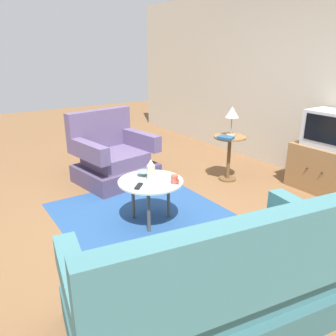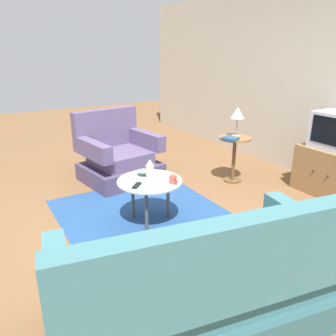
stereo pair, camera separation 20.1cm
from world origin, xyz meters
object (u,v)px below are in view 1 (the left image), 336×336
object	(u,v)px
coffee_table	(151,185)
table_lamp	(232,113)
vase	(151,171)
bowl	(144,173)
armchair	(113,158)
side_table	(229,149)
tv_remote_dark	(139,186)
television	(333,129)
tv_stand	(326,169)
mug	(175,179)
couch	(219,286)
book	(226,138)

from	to	relation	value
coffee_table	table_lamp	distance (m)	1.73
vase	bowl	size ratio (longest dim) A/B	1.46
armchair	bowl	distance (m)	1.22
side_table	table_lamp	bearing A→B (deg)	121.05
coffee_table	tv_remote_dark	world-z (taller)	tv_remote_dark
television	coffee_table	bearing A→B (deg)	-103.03
tv_stand	mug	distance (m)	2.19
armchair	vase	distance (m)	1.41
television	mug	size ratio (longest dim) A/B	4.97
tv_stand	mug	world-z (taller)	tv_stand
mug	couch	bearing A→B (deg)	-23.09
side_table	bowl	bearing A→B (deg)	-79.54
table_lamp	bowl	size ratio (longest dim) A/B	2.51
armchair	coffee_table	world-z (taller)	armchair
table_lamp	tv_stand	bearing A→B (deg)	36.52
couch	television	size ratio (longest dim) A/B	3.31
vase	coffee_table	bearing A→B (deg)	-168.80
couch	side_table	xyz separation A→B (m)	(-1.92, 1.93, 0.15)
armchair	side_table	size ratio (longest dim) A/B	1.73
vase	bowl	bearing A→B (deg)	174.11
mug	armchair	bearing A→B (deg)	178.88
couch	television	xyz separation A→B (m)	(-0.93, 2.71, 0.52)
bowl	tv_stand	bearing A→B (deg)	72.95
vase	tv_remote_dark	world-z (taller)	vase
bowl	vase	bearing A→B (deg)	-5.89
television	couch	bearing A→B (deg)	-71.09
table_lamp	coffee_table	bearing A→B (deg)	-73.61
tv_remote_dark	bowl	bearing A→B (deg)	-174.58
couch	tv_remote_dark	xyz separation A→B (m)	(-1.39, 0.19, 0.18)
table_lamp	book	size ratio (longest dim) A/B	1.70
couch	book	distance (m)	2.59
vase	book	xyz separation A→B (m)	(-0.39, 1.40, 0.07)
mug	tv_remote_dark	size ratio (longest dim) A/B	0.89
couch	side_table	distance (m)	2.72
armchair	tv_stand	bearing A→B (deg)	128.98
couch	table_lamp	world-z (taller)	table_lamp
side_table	bowl	xyz separation A→B (m)	(0.28, -1.53, 0.05)
bowl	book	world-z (taller)	book
table_lamp	vase	bearing A→B (deg)	-73.23
tv_remote_dark	table_lamp	bearing A→B (deg)	152.53
couch	table_lamp	size ratio (longest dim) A/B	4.99
armchair	mug	xyz separation A→B (m)	(1.56, -0.03, 0.20)
table_lamp	vase	world-z (taller)	table_lamp
armchair	tv_stand	distance (m)	2.85
tv_stand	mug	xyz separation A→B (m)	(-0.34, -2.16, 0.22)
coffee_table	table_lamp	size ratio (longest dim) A/B	1.69
table_lamp	bowl	xyz separation A→B (m)	(0.30, -1.56, -0.45)
couch	television	distance (m)	2.91
tv_stand	television	xyz separation A→B (m)	(0.00, 0.01, 0.53)
coffee_table	bowl	world-z (taller)	bowl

